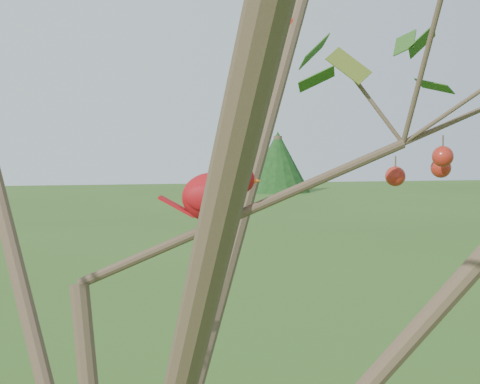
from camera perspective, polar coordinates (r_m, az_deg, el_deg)
The scene contains 2 objects.
crabapple_tree at distance 1.09m, azimuth -9.74°, elevation 0.03°, with size 2.35×2.05×2.95m.
cardinal at distance 1.21m, azimuth -2.06°, elevation -0.23°, with size 0.18×0.12×0.13m.
Camera 1 is at (-0.05, -1.11, 2.19)m, focal length 50.00 mm.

